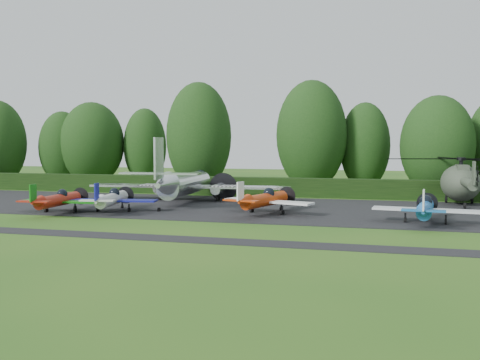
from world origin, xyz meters
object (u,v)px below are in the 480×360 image
(light_plane_white, at_px, (112,199))
(light_plane_orange, at_px, (265,200))
(light_plane_blue, at_px, (425,208))
(light_plane_red, at_px, (59,200))
(helicopter, at_px, (461,179))
(transport_plane, at_px, (185,184))

(light_plane_white, bearing_deg, light_plane_orange, 19.25)
(light_plane_white, height_order, light_plane_blue, light_plane_blue)
(light_plane_red, height_order, helicopter, helicopter)
(light_plane_red, distance_m, light_plane_orange, 16.72)
(light_plane_orange, relative_size, helicopter, 0.50)
(light_plane_blue, bearing_deg, transport_plane, 151.41)
(light_plane_red, height_order, light_plane_white, light_plane_white)
(light_plane_red, relative_size, light_plane_blue, 0.96)
(light_plane_white, distance_m, light_plane_blue, 24.36)
(transport_plane, bearing_deg, light_plane_orange, -31.54)
(light_plane_orange, height_order, helicopter, helicopter)
(light_plane_red, distance_m, light_plane_blue, 28.31)
(light_plane_blue, bearing_deg, helicopter, 67.45)
(light_plane_red, height_order, light_plane_blue, light_plane_blue)
(light_plane_orange, bearing_deg, light_plane_red, 175.94)
(transport_plane, xyz_separation_m, light_plane_white, (-2.99, -8.74, -0.65))
(light_plane_blue, relative_size, helicopter, 0.48)
(light_plane_orange, bearing_deg, light_plane_white, 172.45)
(transport_plane, bearing_deg, light_plane_blue, -18.67)
(light_plane_red, bearing_deg, transport_plane, 59.12)
(light_plane_blue, xyz_separation_m, helicopter, (4.04, 13.64, 1.19))
(transport_plane, bearing_deg, light_plane_red, -119.64)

